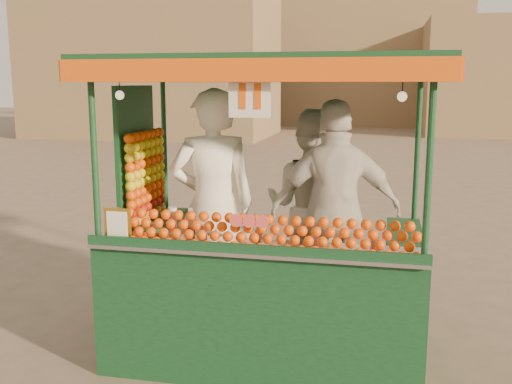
% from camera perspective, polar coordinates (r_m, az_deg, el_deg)
% --- Properties ---
extents(ground, '(90.00, 90.00, 0.00)m').
position_cam_1_polar(ground, '(5.17, 2.51, -15.64)').
color(ground, brown).
rests_on(ground, ground).
extents(building_left, '(10.00, 6.00, 6.00)m').
position_cam_1_polar(building_left, '(26.46, -9.71, 11.95)').
color(building_left, '#82644A').
rests_on(building_left, ground).
extents(building_center, '(14.00, 7.00, 7.00)m').
position_cam_1_polar(building_center, '(34.71, 7.78, 12.45)').
color(building_center, '#82644A').
rests_on(building_center, ground).
extents(juice_cart, '(2.73, 1.77, 2.48)m').
position_cam_1_polar(juice_cart, '(4.91, 0.31, -6.87)').
color(juice_cart, '#0E341B').
rests_on(juice_cart, ground).
extents(vendor_left, '(0.83, 0.69, 1.95)m').
position_cam_1_polar(vendor_left, '(4.98, -4.21, -1.27)').
color(vendor_left, white).
rests_on(vendor_left, ground).
extents(vendor_middle, '(0.95, 0.80, 1.76)m').
position_cam_1_polar(vendor_middle, '(5.40, 5.29, -1.38)').
color(vendor_middle, beige).
rests_on(vendor_middle, ground).
extents(vendor_right, '(1.17, 0.69, 1.86)m').
position_cam_1_polar(vendor_right, '(4.95, 7.72, -1.91)').
color(vendor_right, silver).
rests_on(vendor_right, ground).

